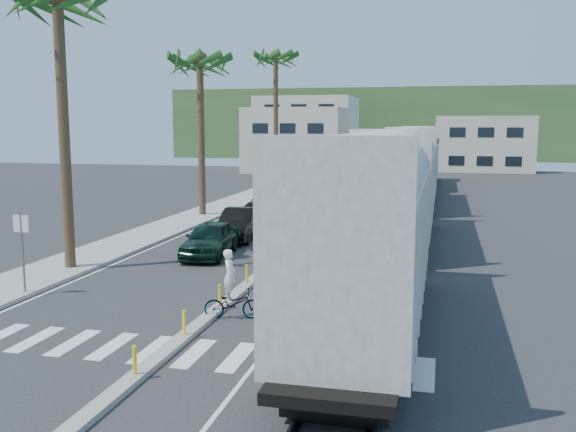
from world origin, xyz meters
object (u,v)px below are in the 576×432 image
object	(u,v)px
street_sign	(22,241)
car_lead	(210,239)
car_second	(240,224)
cyclist	(232,297)

from	to	relation	value
street_sign	car_lead	world-z (taller)	street_sign
car_lead	street_sign	bearing A→B (deg)	-120.76
car_second	cyclist	distance (m)	13.93
car_lead	cyclist	bearing A→B (deg)	-69.99
street_sign	car_second	distance (m)	13.21
street_sign	cyclist	distance (m)	8.14
street_sign	car_second	bearing A→B (deg)	72.41
street_sign	car_lead	size ratio (longest dim) A/B	0.62
street_sign	car_lead	xyz separation A→B (m)	(3.96, 8.05, -1.17)
cyclist	car_lead	bearing A→B (deg)	10.36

